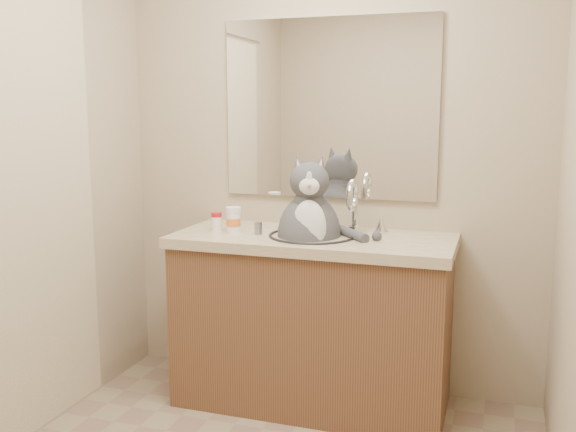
# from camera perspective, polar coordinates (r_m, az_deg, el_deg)

# --- Properties ---
(room) EXTENTS (2.22, 2.52, 2.42)m
(room) POSITION_cam_1_polar(r_m,az_deg,el_deg) (2.13, -4.92, 2.73)
(room) COLOR gray
(room) RESTS_ON ground
(vanity) EXTENTS (1.34, 0.59, 1.12)m
(vanity) POSITION_cam_1_polar(r_m,az_deg,el_deg) (3.19, 2.20, -8.92)
(vanity) COLOR brown
(vanity) RESTS_ON ground
(mirror) EXTENTS (1.10, 0.02, 0.90)m
(mirror) POSITION_cam_1_polar(r_m,az_deg,el_deg) (3.28, 3.64, 9.49)
(mirror) COLOR white
(mirror) RESTS_ON room
(shower_curtain) EXTENTS (0.02, 1.30, 1.93)m
(shower_curtain) POSITION_cam_1_polar(r_m,az_deg,el_deg) (2.81, -24.12, 0.09)
(shower_curtain) COLOR beige
(shower_curtain) RESTS_ON ground
(cat) EXTENTS (0.50, 0.40, 0.60)m
(cat) POSITION_cam_1_polar(r_m,az_deg,el_deg) (3.06, 1.93, -1.15)
(cat) COLOR #424247
(cat) RESTS_ON vanity
(pill_bottle_redcap) EXTENTS (0.07, 0.07, 0.09)m
(pill_bottle_redcap) POSITION_cam_1_polar(r_m,az_deg,el_deg) (3.20, -6.36, -0.50)
(pill_bottle_redcap) COLOR white
(pill_bottle_redcap) RESTS_ON vanity
(pill_bottle_orange) EXTENTS (0.08, 0.08, 0.12)m
(pill_bottle_orange) POSITION_cam_1_polar(r_m,az_deg,el_deg) (3.16, -4.87, -0.36)
(pill_bottle_orange) COLOR white
(pill_bottle_orange) RESTS_ON vanity
(grey_canister) EXTENTS (0.05, 0.05, 0.06)m
(grey_canister) POSITION_cam_1_polar(r_m,az_deg,el_deg) (3.10, -2.65, -1.08)
(grey_canister) COLOR slate
(grey_canister) RESTS_ON vanity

